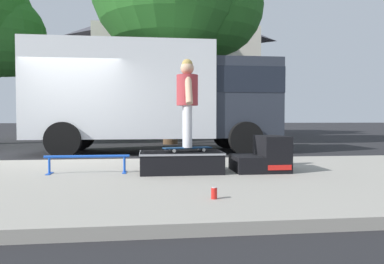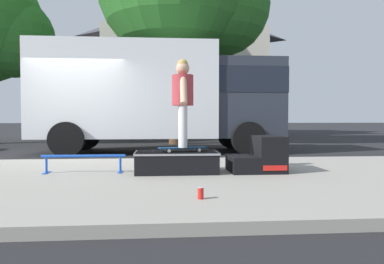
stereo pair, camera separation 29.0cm
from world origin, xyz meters
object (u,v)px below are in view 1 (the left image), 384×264
Objects in this scene: skateboard at (187,148)px; skater_kid at (187,96)px; grind_rail at (87,160)px; box_truck at (157,94)px; soda_can at (214,193)px; kicker_ramp at (264,156)px; skate_box at (181,161)px.

skateboard is 0.57× the size of skater_kid.
skateboard is at bearing -2.09° from grind_rail.
box_truck is (-0.37, 4.80, 1.19)m from skateboard.
soda_can is at bearing -86.27° from box_truck.
kicker_ramp is 0.12× the size of box_truck.
soda_can is 6.99m from box_truck.
soda_can is at bearing -87.86° from skateboard.
grind_rail is at bearing -104.32° from box_truck.
skate_box is 1.06m from skater_kid.
skate_box is 1.37m from kicker_ramp.
soda_can is (-1.19, -1.96, -0.18)m from kicker_ramp.
skater_kid is 2.32m from soda_can.
skateboard is 4.96m from box_truck.
skater_kid is 4.83m from box_truck.
kicker_ramp is at bearing 58.78° from soda_can.
grind_rail is at bearing 178.07° from kicker_ramp.
skater_kid is 11.23× the size of soda_can.
box_truck is at bearing 75.68° from grind_rail.
skater_kid is at bearing 180.00° from skateboard.
kicker_ramp reaches higher than soda_can.
grind_rail is 2.65m from soda_can.
kicker_ramp is 2.85m from grind_rail.
skate_box is at bearing 95.22° from soda_can.
skate_box is at bearing -160.22° from skater_kid.
soda_can is 0.02× the size of box_truck.
skateboard reaches higher than grind_rail.
kicker_ramp is at bearing -1.93° from grind_rail.
grind_rail is 0.93× the size of skater_kid.
kicker_ramp is at bearing -1.72° from skater_kid.
box_truck is at bearing 93.13° from skate_box.
grind_rail is 1.59m from skateboard.
box_truck reaches higher than skater_kid.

